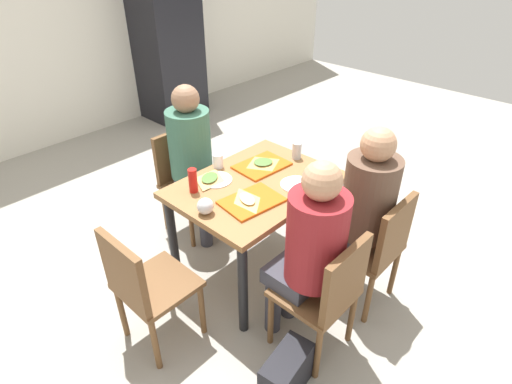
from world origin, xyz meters
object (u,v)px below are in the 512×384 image
Objects in this scene: plastic_cup_a at (218,161)px; handbag at (286,374)px; pizza_slice_a at (247,199)px; tray_red_near at (252,201)px; tray_red_far at (262,166)px; pizza_slice_c at (210,178)px; person_in_brown_jacket at (362,204)px; person_far_side at (193,153)px; soda_can at (297,151)px; chair_left_end at (143,284)px; chair_near_left at (327,291)px; paper_plate_near_edge at (297,185)px; main_table at (256,196)px; person_in_red at (310,245)px; plastic_cup_b at (299,193)px; foil_bundle at (205,206)px; chair_far_side at (185,175)px; chair_near_right at (377,245)px; paper_plate_center at (216,180)px; drink_fridge at (168,42)px; condiment_bottle at (193,181)px; pizza_slice_b at (263,163)px.

handbag is (-0.59, -1.13, -0.64)m from plastic_cup_a.
tray_red_near is at bearing -34.71° from pizza_slice_a.
pizza_slice_c is at bearing 161.79° from tray_red_far.
plastic_cup_a is 0.31× the size of handbag.
person_in_brown_jacket is 1.00× the size of person_far_side.
chair_left_end is at bearing -179.18° from soda_can.
paper_plate_near_edge is (0.43, 0.56, 0.25)m from chair_near_left.
tray_red_far is at bearing 34.49° from tray_red_near.
main_table reaches higher than handbag.
chair_near_left is 0.28m from person_in_red.
tray_red_far is at bearing -45.49° from plastic_cup_a.
plastic_cup_b is (-0.16, -0.45, 0.04)m from tray_red_far.
person_in_brown_jacket is 0.39m from plastic_cup_b.
chair_left_end is 1.15m from person_far_side.
foil_bundle is at bearing 156.07° from tray_red_near.
person_in_red reaches higher than handbag.
chair_far_side is 0.97m from tray_red_near.
chair_near_right is 8.31× the size of foil_bundle.
chair_left_end is (-1.19, 0.78, 0.00)m from chair_near_right.
paper_plate_near_edge is at bearing -53.60° from paper_plate_center.
chair_left_end is at bearing -139.68° from chair_far_side.
drink_fridge is (1.66, 2.97, 0.19)m from pizza_slice_a.
condiment_bottle is (-0.35, 0.22, 0.18)m from main_table.
tray_red_near is 1.64× the size of paper_plate_near_edge.
plastic_cup_a reaches higher than tray_red_near.
person_in_brown_jacket is 0.76m from tray_red_far.
pizza_slice_c is (-0.35, 0.46, 0.01)m from paper_plate_near_edge.
condiment_bottle is at bearing -170.96° from pizza_slice_c.
plastic_cup_a is 0.82× the size of soda_can.
drink_fridge is at bearing 56.40° from foil_bundle.
tray_red_near is 1.64× the size of paper_plate_center.
chair_near_left is at bearing -117.59° from pizza_slice_b.
plastic_cup_b is 0.62× the size of condiment_bottle.
chair_near_right is at bearing 1.01° from handbag.
condiment_bottle is (0.57, 0.22, 0.33)m from chair_left_end.
soda_can is at bearing 37.26° from handbag.
person_far_side is 5.23× the size of pizza_slice_b.
tray_red_far is 0.29m from soda_can.
soda_can is (0.66, 0.14, 0.04)m from pizza_slice_a.
chair_near_left reaches higher than main_table.
soda_can is (0.45, -0.62, 0.07)m from person_far_side.
paper_plate_near_edge reaches higher than main_table.
plastic_cup_a is (-0.29, 1.12, 0.30)m from chair_near_right.
pizza_slice_b reaches higher than pizza_slice_c.
person_in_red reaches higher than pizza_slice_b.
pizza_slice_c is at bearing 84.98° from person_in_red.
chair_near_right and chair_far_side have the same top height.
plastic_cup_a is at bearing 20.30° from condiment_bottle.
chair_near_right is 0.28m from person_in_brown_jacket.
chair_left_end is 5.19× the size of condiment_bottle.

